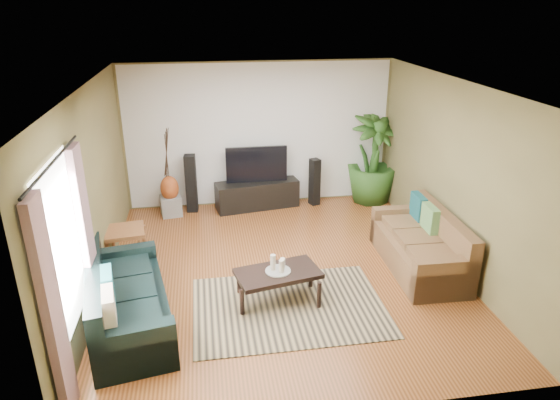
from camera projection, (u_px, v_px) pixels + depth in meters
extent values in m
plane|color=brown|center=(282.00, 271.00, 7.32)|extent=(5.50, 5.50, 0.00)
plane|color=white|center=(282.00, 85.00, 6.31)|extent=(5.50, 5.50, 0.00)
plane|color=olive|center=(259.00, 135.00, 9.34)|extent=(5.00, 0.00, 5.00)
plane|color=olive|center=(333.00, 294.00, 4.30)|extent=(5.00, 0.00, 5.00)
plane|color=olive|center=(92.00, 195.00, 6.46)|extent=(0.00, 5.50, 5.50)
plane|color=olive|center=(454.00, 176.00, 7.17)|extent=(0.00, 5.50, 5.50)
plane|color=white|center=(259.00, 135.00, 9.33)|extent=(4.90, 0.00, 4.90)
plane|color=white|center=(63.00, 249.00, 4.98)|extent=(0.00, 1.80, 1.80)
cube|color=gray|center=(52.00, 312.00, 4.39)|extent=(0.08, 0.35, 2.20)
cube|color=gray|center=(87.00, 238.00, 5.77)|extent=(0.08, 0.35, 2.20)
cylinder|color=black|center=(53.00, 162.00, 4.65)|extent=(0.03, 1.90, 0.03)
cube|color=black|center=(128.00, 295.00, 5.97)|extent=(1.23, 2.17, 0.85)
cube|color=brown|center=(420.00, 241.00, 7.29)|extent=(0.91, 1.95, 0.85)
cube|color=tan|center=(289.00, 307.00, 6.47)|extent=(2.47, 1.76, 0.01)
cube|color=black|center=(278.00, 286.00, 6.54)|extent=(1.17, 0.80, 0.44)
cylinder|color=#969691|center=(278.00, 271.00, 6.45)|extent=(0.33, 0.33, 0.01)
cylinder|color=beige|center=(273.00, 262.00, 6.43)|extent=(0.07, 0.07, 0.21)
cylinder|color=beige|center=(281.00, 266.00, 6.39)|extent=(0.07, 0.07, 0.17)
cylinder|color=beige|center=(283.00, 263.00, 6.49)|extent=(0.07, 0.07, 0.14)
cube|color=black|center=(257.00, 194.00, 9.48)|extent=(1.61, 0.72, 0.52)
cube|color=black|center=(256.00, 164.00, 9.28)|extent=(1.14, 0.06, 0.67)
cube|color=black|center=(191.00, 183.00, 9.22)|extent=(0.21, 0.23, 1.09)
cube|color=black|center=(315.00, 182.00, 9.56)|extent=(0.22, 0.23, 0.91)
imported|color=#28531B|center=(373.00, 159.00, 9.57)|extent=(1.24, 1.24, 1.73)
cylinder|color=black|center=(370.00, 195.00, 9.85)|extent=(0.32, 0.32, 0.25)
cube|color=gray|center=(171.00, 206.00, 9.17)|extent=(0.42, 0.42, 0.36)
ellipsoid|color=#9B441C|center=(170.00, 188.00, 9.05)|extent=(0.33, 0.33, 0.46)
cube|color=brown|center=(127.00, 247.00, 7.40)|extent=(0.62, 0.62, 0.58)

